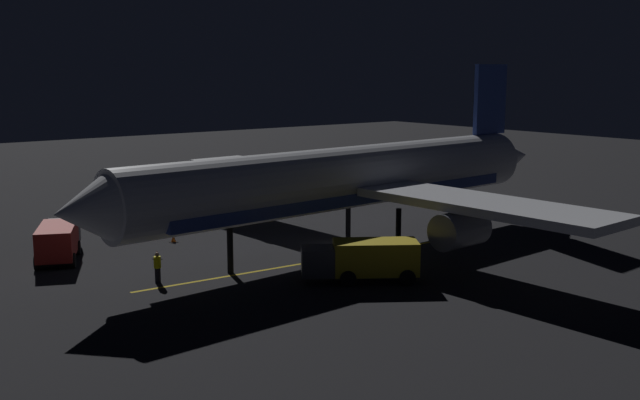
# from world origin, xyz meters

# --- Properties ---
(ground_plane) EXTENTS (180.00, 180.00, 0.20)m
(ground_plane) POSITION_xyz_m (0.00, 0.00, -0.10)
(ground_plane) COLOR black
(apron_guide_stripe) EXTENTS (1.86, 22.40, 0.01)m
(apron_guide_stripe) POSITION_xyz_m (-1.39, 4.00, 0.00)
(apron_guide_stripe) COLOR gold
(apron_guide_stripe) RESTS_ON ground_plane
(airliner) EXTENTS (36.02, 39.86, 12.11)m
(airliner) POSITION_xyz_m (0.03, -0.62, 4.56)
(airliner) COLOR white
(airliner) RESTS_ON ground_plane
(baggage_truck) EXTENTS (6.78, 4.60, 2.27)m
(baggage_truck) POSITION_xyz_m (8.78, 15.76, 1.20)
(baggage_truck) COLOR maroon
(baggage_truck) RESTS_ON ground_plane
(catering_truck) EXTENTS (5.34, 6.48, 2.30)m
(catering_truck) POSITION_xyz_m (-6.54, 3.96, 1.21)
(catering_truck) COLOR gold
(catering_truck) RESTS_ON ground_plane
(ground_crew_worker) EXTENTS (0.40, 0.40, 1.74)m
(ground_crew_worker) POSITION_xyz_m (0.23, 13.21, 0.89)
(ground_crew_worker) COLOR black
(ground_crew_worker) RESTS_ON ground_plane
(traffic_cone_near_left) EXTENTS (0.50, 0.50, 0.55)m
(traffic_cone_near_left) POSITION_xyz_m (-5.93, 3.15, 0.25)
(traffic_cone_near_left) COLOR #EA590F
(traffic_cone_near_left) RESTS_ON ground_plane
(traffic_cone_near_right) EXTENTS (0.50, 0.50, 0.55)m
(traffic_cone_near_right) POSITION_xyz_m (8.68, 8.01, 0.25)
(traffic_cone_near_right) COLOR #EA590F
(traffic_cone_near_right) RESTS_ON ground_plane
(traffic_cone_under_wing) EXTENTS (0.50, 0.50, 0.55)m
(traffic_cone_under_wing) POSITION_xyz_m (5.09, 10.94, 0.25)
(traffic_cone_under_wing) COLOR #EA590F
(traffic_cone_under_wing) RESTS_ON ground_plane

